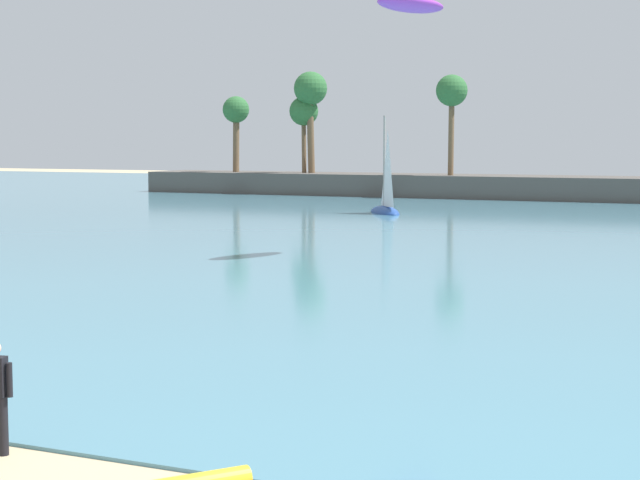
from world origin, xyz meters
The scene contains 3 objects.
sea centered at (0.00, 62.65, 0.03)m, with size 220.00×107.73×0.06m, color teal.
sailboat_near_shore centered at (-14.00, 57.04, 0.64)m, with size 3.71×4.33×6.40m.
kite_aloft_high_over_bay centered at (-4.53, 34.97, 9.62)m, with size 3.70×1.26×0.52m, color purple.
Camera 1 is at (9.15, -3.20, 4.53)m, focal length 59.19 mm.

